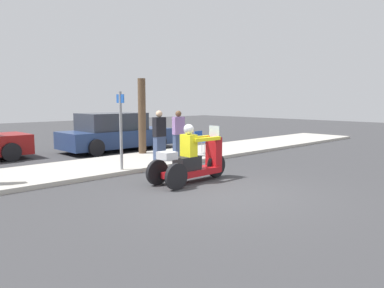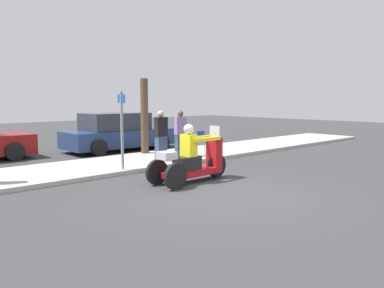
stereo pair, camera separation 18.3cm
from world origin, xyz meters
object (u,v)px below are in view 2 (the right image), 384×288
Objects in this scene: tree_trunk at (144,116)px; spectator_with_child at (180,135)px; folding_chair_curbside at (203,140)px; spectator_by_tree at (161,137)px; motorcycle_trike at (192,162)px; street_sign at (122,127)px; folding_chair_set_back at (182,137)px; parked_car_lot_right at (119,133)px.

spectator_with_child is at bearing -75.28° from tree_trunk.
tree_trunk is at bearing 135.05° from folding_chair_curbside.
spectator_by_tree is 2.18m from folding_chair_curbside.
spectator_with_child is at bearing 54.07° from motorcycle_trike.
spectator_by_tree is 1.98× the size of folding_chair_curbside.
street_sign reaches higher than spectator_by_tree.
tree_trunk is at bearing 167.16° from folding_chair_set_back.
motorcycle_trike is 0.87× the size of tree_trunk.
folding_chair_curbside is 0.18× the size of parked_car_lot_right.
folding_chair_set_back is 0.18× the size of parked_car_lot_right.
motorcycle_trike is 1.49× the size of spectator_with_child.
parked_car_lot_right is at bearing 118.93° from folding_chair_set_back.
spectator_with_child is 3.66m from parked_car_lot_right.
motorcycle_trike is 2.90× the size of folding_chair_curbside.
spectator_with_child is at bearing -132.62° from folding_chair_set_back.
spectator_by_tree is at bearing -109.16° from tree_trunk.
parked_car_lot_right is at bearing 59.75° from street_sign.
street_sign is at bearing -165.68° from spectator_with_child.
folding_chair_set_back is 1.78m from tree_trunk.
spectator_by_tree reaches higher than parked_car_lot_right.
parked_car_lot_right is at bearing 93.75° from spectator_with_child.
spectator_with_child reaches higher than motorcycle_trike.
folding_chair_curbside is at bearing 1.30° from spectator_with_child.
motorcycle_trike is at bearing -105.75° from parked_car_lot_right.
folding_chair_curbside is 1.00× the size of folding_chair_set_back.
street_sign is (-3.91, -0.74, 0.69)m from folding_chair_curbside.
spectator_with_child is 1.66m from folding_chair_set_back.
tree_trunk is at bearing 69.31° from motorcycle_trike.
street_sign reaches higher than folding_chair_curbside.
spectator_with_child is 0.73× the size of street_sign.
motorcycle_trike is 1.46× the size of spectator_by_tree.
spectator_with_child is at bearing -86.25° from parked_car_lot_right.
spectator_with_child is 0.35× the size of parked_car_lot_right.
spectator_by_tree is 1.98m from tree_trunk.
tree_trunk is (-1.52, 0.35, 0.86)m from folding_chair_set_back.
spectator_with_child reaches higher than parked_car_lot_right.
folding_chair_set_back is at bearing -12.84° from tree_trunk.
tree_trunk reaches higher than folding_chair_curbside.
parked_car_lot_right is at bearing 74.25° from motorcycle_trike.
spectator_with_child is 1.95× the size of folding_chair_curbside.
spectator_with_child is (1.03, 0.23, -0.01)m from spectator_by_tree.
folding_chair_set_back is (-0.01, 1.18, 0.00)m from folding_chair_curbside.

